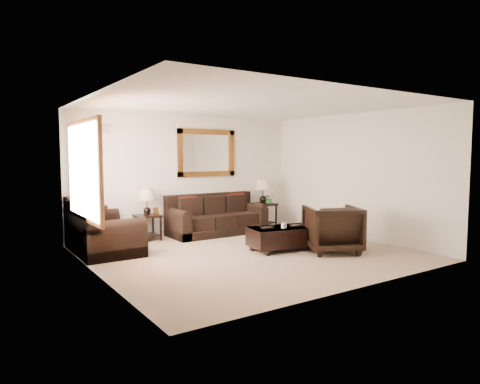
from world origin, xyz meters
TOP-DOWN VIEW (x-y plane):
  - room at (0.00, 0.00)m, footprint 5.51×5.01m
  - window at (-2.70, 0.90)m, footprint 0.07×1.96m
  - mirror at (0.47, 2.47)m, footprint 1.50×0.06m
  - air_vent at (-1.90, 2.48)m, footprint 0.25×0.02m
  - sofa at (0.47, 2.06)m, footprint 2.22×0.96m
  - loveseat at (-2.27, 1.63)m, footprint 1.05×1.76m
  - end_table_left at (-1.12, 2.21)m, footprint 0.50×0.50m
  - end_table_right at (1.91, 2.18)m, footprint 0.55×0.55m
  - coffee_table at (0.68, -0.09)m, footprint 1.38×0.91m
  - armchair at (1.33, -0.75)m, footprint 1.23×1.20m
  - potted_plant at (2.03, 2.08)m, footprint 0.26×0.29m

SIDE VIEW (x-z plane):
  - coffee_table at x=0.68m, z-range 0.00..0.54m
  - sofa at x=0.47m, z-range -0.12..0.78m
  - loveseat at x=-2.27m, z-range -0.13..0.86m
  - armchair at x=1.33m, z-range 0.00..0.96m
  - potted_plant at x=2.03m, z-range 0.60..0.81m
  - end_table_left at x=-1.12m, z-range 0.17..1.26m
  - end_table_right at x=1.91m, z-range 0.19..1.40m
  - room at x=0.00m, z-range 0.00..2.71m
  - window at x=-2.70m, z-range 0.72..2.38m
  - mirror at x=0.47m, z-range 1.30..2.40m
  - air_vent at x=-1.90m, z-range 2.26..2.44m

